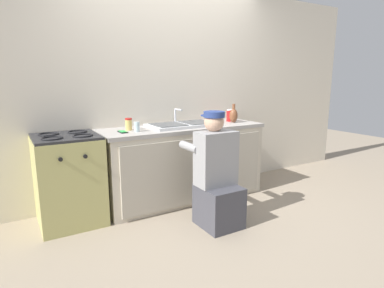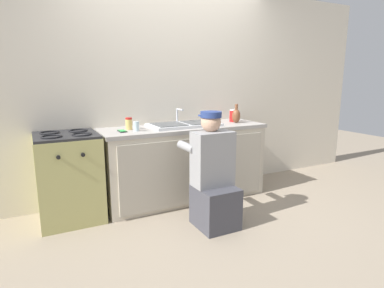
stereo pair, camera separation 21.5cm
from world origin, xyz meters
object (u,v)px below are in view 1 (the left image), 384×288
vase_decorative (234,115)px  condiment_jar (129,124)px  cell_phone (123,132)px  sink_double_basin (183,124)px  stove_range (69,179)px  soda_cup_red (230,115)px  plumber_person (217,179)px  water_glass (137,127)px

vase_decorative → condiment_jar: size_ratio=1.80×
condiment_jar → cell_phone: (-0.10, -0.10, -0.06)m
sink_double_basin → stove_range: (-1.28, -0.00, -0.44)m
condiment_jar → soda_cup_red: soda_cup_red is taller
condiment_jar → soda_cup_red: (1.34, 0.01, 0.01)m
plumber_person → cell_phone: bearing=132.8°
vase_decorative → condiment_jar: vase_decorative is taller
water_glass → soda_cup_red: bearing=6.1°
vase_decorative → water_glass: bearing=-178.7°
stove_range → vase_decorative: bearing=-1.5°
cell_phone → condiment_jar: bearing=44.8°
condiment_jar → soda_cup_red: 1.34m
water_glass → condiment_jar: (-0.04, 0.13, 0.01)m
water_glass → soda_cup_red: size_ratio=0.66×
plumber_person → water_glass: (-0.52, 0.70, 0.46)m
sink_double_basin → water_glass: (-0.59, -0.08, 0.03)m
vase_decorative → cell_phone: 1.42m
stove_range → water_glass: (0.69, -0.08, 0.48)m
stove_range → water_glass: water_glass is taller
stove_range → cell_phone: 0.69m
sink_double_basin → vase_decorative: vase_decorative is taller
water_glass → stove_range: bearing=173.3°
water_glass → soda_cup_red: 1.31m
stove_range → condiment_jar: bearing=4.0°
vase_decorative → water_glass: vase_decorative is taller
cell_phone → plumber_person: bearing=-47.2°
plumber_person → water_glass: size_ratio=11.04×
condiment_jar → cell_phone: bearing=-135.2°
condiment_jar → soda_cup_red: size_ratio=0.84×
sink_double_basin → vase_decorative: (0.68, -0.05, 0.07)m
vase_decorative → stove_range: bearing=178.5°
sink_double_basin → water_glass: bearing=-172.0°
plumber_person → sink_double_basin: bearing=85.1°
water_glass → cell_phone: (-0.14, 0.03, -0.04)m
stove_range → vase_decorative: size_ratio=3.87×
stove_range → cell_phone: (0.54, -0.06, 0.43)m
sink_double_basin → soda_cup_red: size_ratio=5.26×
cell_phone → soda_cup_red: bearing=4.5°
sink_double_basin → cell_phone: bearing=-175.5°
soda_cup_red → cell_phone: soda_cup_red is taller
stove_range → soda_cup_red: (1.99, 0.06, 0.50)m
vase_decorative → soda_cup_red: size_ratio=1.51×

